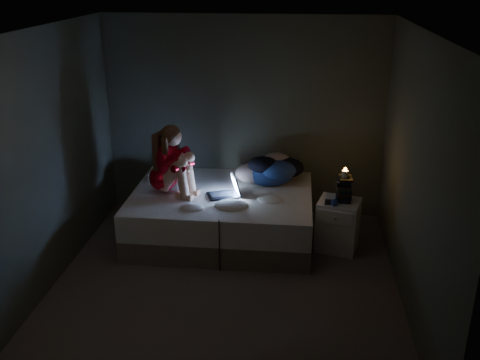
# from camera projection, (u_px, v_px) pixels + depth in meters

# --- Properties ---
(floor) EXTENTS (3.60, 3.80, 0.02)m
(floor) POSITION_uv_depth(u_px,v_px,m) (225.00, 286.00, 5.65)
(floor) COLOR #423835
(floor) RESTS_ON ground
(ceiling) EXTENTS (3.60, 3.80, 0.02)m
(ceiling) POSITION_uv_depth(u_px,v_px,m) (222.00, 29.00, 4.68)
(ceiling) COLOR silver
(ceiling) RESTS_ON ground
(wall_back) EXTENTS (3.60, 0.02, 2.60)m
(wall_back) POSITION_uv_depth(u_px,v_px,m) (244.00, 118.00, 6.93)
(wall_back) COLOR #3B4132
(wall_back) RESTS_ON ground
(wall_front) EXTENTS (3.60, 0.02, 2.60)m
(wall_front) POSITION_uv_depth(u_px,v_px,m) (183.00, 274.00, 3.40)
(wall_front) COLOR #3B4132
(wall_front) RESTS_ON ground
(wall_left) EXTENTS (0.02, 3.80, 2.60)m
(wall_left) POSITION_uv_depth(u_px,v_px,m) (44.00, 163.00, 5.34)
(wall_left) COLOR #3B4132
(wall_left) RESTS_ON ground
(wall_right) EXTENTS (0.02, 3.80, 2.60)m
(wall_right) POSITION_uv_depth(u_px,v_px,m) (416.00, 177.00, 4.98)
(wall_right) COLOR #3B4132
(wall_right) RESTS_ON ground
(bed) EXTENTS (2.15, 1.61, 0.59)m
(bed) POSITION_uv_depth(u_px,v_px,m) (222.00, 214.00, 6.57)
(bed) COLOR #B8B5AF
(bed) RESTS_ON ground
(pillow) EXTENTS (0.40, 0.28, 0.12)m
(pillow) POSITION_uv_depth(u_px,v_px,m) (166.00, 175.00, 6.85)
(pillow) COLOR silver
(pillow) RESTS_ON bed
(woman) EXTENTS (0.61, 0.49, 0.86)m
(woman) POSITION_uv_depth(u_px,v_px,m) (162.00, 158.00, 6.31)
(woman) COLOR #9F0415
(woman) RESTS_ON bed
(laptop) EXTENTS (0.44, 0.38, 0.26)m
(laptop) POSITION_uv_depth(u_px,v_px,m) (223.00, 186.00, 6.30)
(laptop) COLOR black
(laptop) RESTS_ON bed
(clothes_pile) EXTENTS (0.78, 0.72, 0.38)m
(clothes_pile) POSITION_uv_depth(u_px,v_px,m) (269.00, 168.00, 6.68)
(clothes_pile) COLOR navy
(clothes_pile) RESTS_ON bed
(nightstand) EXTENTS (0.55, 0.51, 0.61)m
(nightstand) POSITION_uv_depth(u_px,v_px,m) (338.00, 225.00, 6.28)
(nightstand) COLOR white
(nightstand) RESTS_ON ground
(book_stack) EXTENTS (0.19, 0.25, 0.29)m
(book_stack) POSITION_uv_depth(u_px,v_px,m) (344.00, 189.00, 6.12)
(book_stack) COLOR black
(book_stack) RESTS_ON nightstand
(candle) EXTENTS (0.07, 0.07, 0.08)m
(candle) POSITION_uv_depth(u_px,v_px,m) (345.00, 174.00, 6.06)
(candle) COLOR beige
(candle) RESTS_ON book_stack
(phone) EXTENTS (0.09, 0.15, 0.01)m
(phone) POSITION_uv_depth(u_px,v_px,m) (330.00, 203.00, 6.09)
(phone) COLOR black
(phone) RESTS_ON nightstand
(blue_orb) EXTENTS (0.08, 0.08, 0.08)m
(blue_orb) POSITION_uv_depth(u_px,v_px,m) (338.00, 203.00, 6.01)
(blue_orb) COLOR navy
(blue_orb) RESTS_ON nightstand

